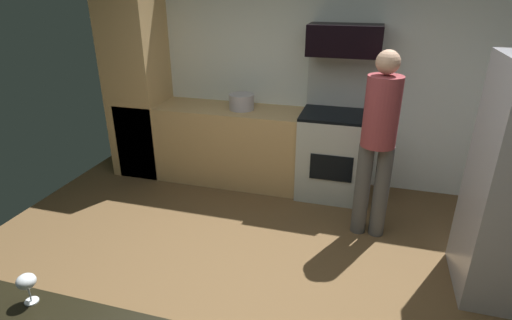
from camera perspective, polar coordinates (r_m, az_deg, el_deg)
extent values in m
cube|color=brown|center=(3.25, -2.55, -19.40)|extent=(5.20, 4.80, 0.02)
cube|color=silver|center=(4.74, 6.28, 12.40)|extent=(5.20, 0.12, 2.60)
cube|color=tan|center=(4.88, -5.38, 2.35)|extent=(2.40, 0.60, 0.90)
cube|color=tan|center=(5.14, -16.25, 9.63)|extent=(0.60, 0.60, 2.10)
cube|color=#BAC0B9|center=(4.57, 10.99, 0.62)|extent=(0.76, 0.64, 0.92)
cube|color=black|center=(4.41, 11.46, 6.32)|extent=(0.76, 0.64, 0.03)
cube|color=#BAC0B9|center=(4.61, 12.12, 10.97)|extent=(0.76, 0.06, 0.58)
cube|color=black|center=(4.27, 10.53, -1.14)|extent=(0.44, 0.01, 0.28)
cube|color=black|center=(4.35, 12.41, 16.20)|extent=(0.74, 0.38, 0.31)
cylinder|color=#525252|center=(3.90, 14.74, -4.05)|extent=(0.14, 0.14, 0.90)
cylinder|color=#525252|center=(3.91, 17.22, -4.32)|extent=(0.14, 0.14, 0.90)
cylinder|color=#983C42|center=(3.63, 17.31, 6.51)|extent=(0.30, 0.30, 0.62)
sphere|color=tan|center=(3.53, 18.14, 13.00)|extent=(0.20, 0.20, 0.20)
cylinder|color=silver|center=(2.16, -29.07, -17.01)|extent=(0.06, 0.06, 0.01)
cylinder|color=silver|center=(2.14, -29.30, -16.17)|extent=(0.01, 0.01, 0.08)
ellipsoid|color=silver|center=(2.10, -29.69, -14.65)|extent=(0.08, 0.08, 0.07)
cylinder|color=#BAB2BC|center=(4.61, -2.05, 8.21)|extent=(0.28, 0.28, 0.17)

